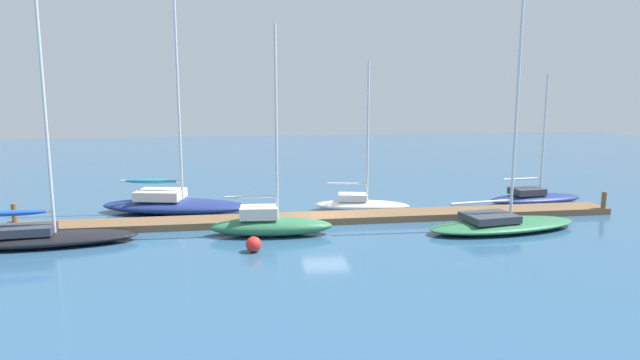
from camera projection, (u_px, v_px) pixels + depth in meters
ground_plane at (326, 221)px, 29.86m from camera, size 120.00×120.00×0.00m
dock_pier at (326, 218)px, 29.83m from camera, size 33.48×2.02×0.37m
dock_piling_near_end at (15, 216)px, 28.09m from camera, size 0.28×0.28×1.35m
dock_piling_far_end at (604, 203)px, 31.42m from camera, size 0.28×0.28×1.35m
sailboat_0 at (43, 235)px, 25.05m from camera, size 8.38×2.85×13.03m
sailboat_1 at (173, 203)px, 31.82m from camera, size 9.18×4.72×13.77m
sailboat_2 at (270, 223)px, 26.84m from camera, size 6.24×2.32×10.30m
sailboat_3 at (361, 203)px, 32.51m from camera, size 5.94×2.90×8.87m
sailboat_4 at (502, 222)px, 27.81m from camera, size 8.65×3.93×13.02m
sailboat_5 at (534, 197)px, 34.42m from camera, size 6.60×2.61×8.20m
mooring_buoy_red at (254, 244)px, 24.09m from camera, size 0.71×0.71×0.71m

